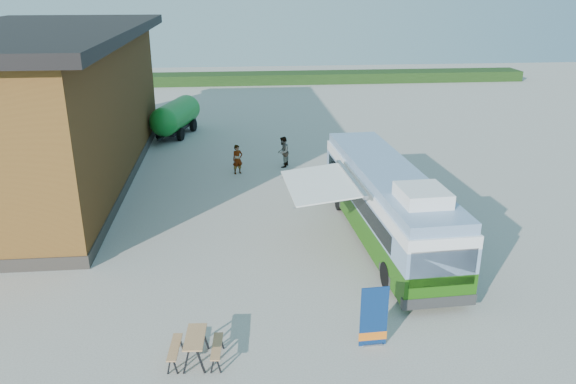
{
  "coord_description": "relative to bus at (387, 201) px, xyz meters",
  "views": [
    {
      "loc": [
        -1.19,
        -18.16,
        9.48
      ],
      "look_at": [
        0.89,
        3.27,
        1.4
      ],
      "focal_mm": 35.0,
      "sensor_mm": 36.0,
      "label": 1
    }
  ],
  "objects": [
    {
      "name": "barn",
      "position": [
        -14.99,
        8.66,
        1.98
      ],
      "size": [
        9.6,
        21.2,
        7.5
      ],
      "color": "brown",
      "rests_on": "ground"
    },
    {
      "name": "banner",
      "position": [
        -2.08,
        -6.66,
        -0.86
      ],
      "size": [
        0.8,
        0.21,
        1.83
      ],
      "rotation": [
        0.0,
        0.0,
        0.05
      ],
      "color": "navy",
      "rests_on": "ground"
    },
    {
      "name": "bus",
      "position": [
        0.0,
        0.0,
        0.0
      ],
      "size": [
        2.88,
        11.11,
        3.38
      ],
      "rotation": [
        0.0,
        0.0,
        0.05
      ],
      "color": "#286210",
      "rests_on": "ground"
    },
    {
      "name": "person_a",
      "position": [
        -5.61,
        8.68,
        -0.84
      ],
      "size": [
        0.67,
        0.58,
        1.56
      ],
      "primitive_type": "imported",
      "rotation": [
        0.0,
        0.0,
        0.43
      ],
      "color": "#999999",
      "rests_on": "ground"
    },
    {
      "name": "ground",
      "position": [
        -4.49,
        -1.34,
        -1.61
      ],
      "size": [
        100.0,
        100.0,
        0.0
      ],
      "primitive_type": "plane",
      "color": "#BCB7AD",
      "rests_on": "ground"
    },
    {
      "name": "awning",
      "position": [
        -2.47,
        -0.32,
        0.85
      ],
      "size": [
        2.66,
        4.08,
        0.5
      ],
      "rotation": [
        0.0,
        0.0,
        0.05
      ],
      "color": "white",
      "rests_on": "ground"
    },
    {
      "name": "slurry_tanker",
      "position": [
        -9.49,
        16.99,
        -0.3
      ],
      "size": [
        2.91,
        5.99,
        2.28
      ],
      "rotation": [
        0.0,
        0.0,
        -0.27
      ],
      "color": "#18862B",
      "rests_on": "ground"
    },
    {
      "name": "picnic_table",
      "position": [
        -6.91,
        -6.9,
        -1.03
      ],
      "size": [
        1.44,
        1.3,
        0.78
      ],
      "rotation": [
        0.0,
        0.0,
        -0.06
      ],
      "color": "tan",
      "rests_on": "ground"
    },
    {
      "name": "hedge",
      "position": [
        3.51,
        36.66,
        -1.11
      ],
      "size": [
        40.0,
        3.0,
        1.0
      ],
      "primitive_type": "cube",
      "color": "#264419",
      "rests_on": "ground"
    },
    {
      "name": "person_b",
      "position": [
        -3.13,
        9.6,
        -0.77
      ],
      "size": [
        0.88,
        0.99,
        1.68
      ],
      "primitive_type": "imported",
      "rotation": [
        0.0,
        0.0,
        -1.92
      ],
      "color": "#999999",
      "rests_on": "ground"
    }
  ]
}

